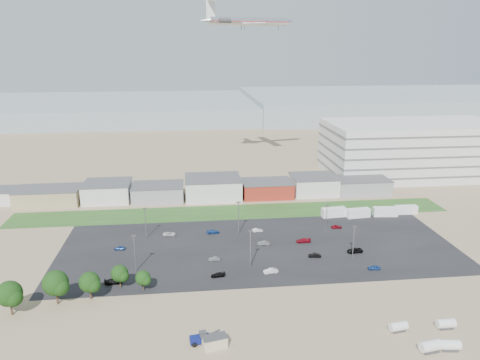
{
  "coord_description": "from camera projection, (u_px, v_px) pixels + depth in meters",
  "views": [
    {
      "loc": [
        -15.58,
        -110.38,
        59.21
      ],
      "look_at": [
        -0.53,
        22.0,
        20.97
      ],
      "focal_mm": 35.0,
      "sensor_mm": 36.0,
      "label": 1
    }
  ],
  "objects": [
    {
      "name": "airliner",
      "position": [
        249.0,
        21.0,
        211.26
      ],
      "size": [
        51.07,
        40.27,
        13.38
      ],
      "primitive_type": null,
      "rotation": [
        0.0,
        0.0,
        0.23
      ],
      "color": "silver"
    },
    {
      "name": "storage_tank_nw",
      "position": [
        398.0,
        326.0,
        100.54
      ],
      "size": [
        4.07,
        2.46,
        2.3
      ],
      "primitive_type": null,
      "rotation": [
        0.0,
        0.0,
        0.15
      ],
      "color": "silver",
      "rests_on": "ground"
    },
    {
      "name": "storage_tank_ne",
      "position": [
        446.0,
        324.0,
        101.52
      ],
      "size": [
        3.96,
        1.99,
        2.37
      ],
      "primitive_type": null,
      "rotation": [
        0.0,
        0.0,
        -0.0
      ],
      "color": "silver",
      "rests_on": "ground"
    },
    {
      "name": "tree_near",
      "position": [
        143.0,
        279.0,
        116.83
      ],
      "size": [
        4.05,
        4.05,
        6.07
      ],
      "primitive_type": null,
      "color": "black",
      "rests_on": "ground"
    },
    {
      "name": "tree_mid",
      "position": [
        90.0,
        284.0,
        112.51
      ],
      "size": [
        5.36,
        5.36,
        8.04
      ],
      "primitive_type": null,
      "color": "black",
      "rests_on": "ground"
    },
    {
      "name": "lightpole_front_r",
      "position": [
        353.0,
        242.0,
        134.04
      ],
      "size": [
        1.17,
        0.49,
        9.97
      ],
      "primitive_type": null,
      "color": "slate",
      "rests_on": "ground"
    },
    {
      "name": "parked_car_7",
      "position": [
        264.0,
        243.0,
        144.42
      ],
      "size": [
        3.95,
        1.67,
        1.27
      ],
      "primitive_type": "imported",
      "rotation": [
        0.0,
        0.0,
        -1.66
      ],
      "color": "#595B5E",
      "rests_on": "ground"
    },
    {
      "name": "telehandler",
      "position": [
        200.0,
        338.0,
        96.26
      ],
      "size": [
        6.73,
        3.19,
        2.69
      ],
      "primitive_type": null,
      "rotation": [
        0.0,
        0.0,
        0.17
      ],
      "color": "#0B1359",
      "rests_on": "ground"
    },
    {
      "name": "parked_car_0",
      "position": [
        355.0,
        250.0,
        139.09
      ],
      "size": [
        4.87,
        2.6,
        1.3
      ],
      "primitive_type": "imported",
      "rotation": [
        0.0,
        0.0,
        -1.47
      ],
      "color": "black",
      "rests_on": "ground"
    },
    {
      "name": "box_trailer_b",
      "position": [
        358.0,
        213.0,
        167.63
      ],
      "size": [
        8.68,
        3.51,
        3.17
      ],
      "primitive_type": null,
      "rotation": [
        0.0,
        0.0,
        0.1
      ],
      "color": "silver",
      "rests_on": "ground"
    },
    {
      "name": "parked_car_13",
      "position": [
        271.0,
        271.0,
        126.47
      ],
      "size": [
        4.12,
        1.91,
        1.31
      ],
      "primitive_type": "imported",
      "rotation": [
        0.0,
        0.0,
        -1.43
      ],
      "color": "silver",
      "rests_on": "ground"
    },
    {
      "name": "parked_car_1",
      "position": [
        315.0,
        255.0,
        135.99
      ],
      "size": [
        3.81,
        1.78,
        1.21
      ],
      "primitive_type": "imported",
      "rotation": [
        0.0,
        0.0,
        -1.71
      ],
      "color": "black",
      "rests_on": "ground"
    },
    {
      "name": "lightpole_front_l",
      "position": [
        135.0,
        254.0,
        126.2
      ],
      "size": [
        1.24,
        0.51,
        10.5
      ],
      "primitive_type": null,
      "color": "slate",
      "rests_on": "ground"
    },
    {
      "name": "lightpole_back_m",
      "position": [
        239.0,
        218.0,
        151.82
      ],
      "size": [
        1.29,
        0.54,
        11.0
      ],
      "primitive_type": null,
      "color": "slate",
      "rests_on": "ground"
    },
    {
      "name": "tree_left",
      "position": [
        56.0,
        286.0,
        110.16
      ],
      "size": [
        6.48,
        6.48,
        9.72
      ],
      "primitive_type": null,
      "color": "black",
      "rests_on": "ground"
    },
    {
      "name": "lightpole_front_m",
      "position": [
        250.0,
        249.0,
        128.78
      ],
      "size": [
        1.27,
        0.53,
        10.81
      ],
      "primitive_type": null,
      "color": "slate",
      "rests_on": "ground"
    },
    {
      "name": "ground",
      "position": [
        251.0,
        279.0,
        123.44
      ],
      "size": [
        700.0,
        700.0,
        0.0
      ],
      "primitive_type": "plane",
      "color": "#917C5C",
      "rests_on": "ground"
    },
    {
      "name": "parked_car_3",
      "position": [
        218.0,
        275.0,
        124.5
      ],
      "size": [
        3.97,
        2.02,
        1.1
      ],
      "primitive_type": "imported",
      "rotation": [
        0.0,
        0.0,
        -1.44
      ],
      "color": "black",
      "rests_on": "ground"
    },
    {
      "name": "storage_tank_sw",
      "position": [
        431.0,
        346.0,
        93.74
      ],
      "size": [
        4.68,
        2.84,
        2.64
      ],
      "primitive_type": null,
      "rotation": [
        0.0,
        0.0,
        0.15
      ],
      "color": "silver",
      "rests_on": "ground"
    },
    {
      "name": "parked_car_9",
      "position": [
        169.0,
        234.0,
        151.48
      ],
      "size": [
        4.26,
        2.13,
        1.16
      ],
      "primitive_type": "imported",
      "rotation": [
        0.0,
        0.0,
        1.62
      ],
      "color": "silver",
      "rests_on": "ground"
    },
    {
      "name": "parked_car_12",
      "position": [
        303.0,
        240.0,
        146.25
      ],
      "size": [
        4.54,
        1.87,
        1.31
      ],
      "primitive_type": "imported",
      "rotation": [
        0.0,
        0.0,
        -1.58
      ],
      "color": "maroon",
      "rests_on": "ground"
    },
    {
      "name": "parked_car_2",
      "position": [
        374.0,
        268.0,
        128.53
      ],
      "size": [
        3.55,
        1.78,
        1.16
      ],
      "primitive_type": "imported",
      "rotation": [
        0.0,
        0.0,
        -1.7
      ],
      "color": "navy",
      "rests_on": "ground"
    },
    {
      "name": "grass_strip",
      "position": [
        232.0,
        212.0,
        173.1
      ],
      "size": [
        160.0,
        16.0,
        0.02
      ],
      "primitive_type": "cube",
      "color": "#274E1D",
      "rests_on": "ground"
    },
    {
      "name": "lightpole_back_l",
      "position": [
        146.0,
        223.0,
        148.28
      ],
      "size": [
        1.2,
        0.5,
        10.18
      ],
      "primitive_type": null,
      "color": "slate",
      "rests_on": "ground"
    },
    {
      "name": "lightpole_back_r",
      "position": [
        326.0,
        219.0,
        152.02
      ],
      "size": [
        1.17,
        0.49,
        9.95
      ],
      "primitive_type": null,
      "color": "slate",
      "rests_on": "ground"
    },
    {
      "name": "box_trailer_c",
      "position": [
        385.0,
        212.0,
        168.84
      ],
      "size": [
        8.84,
        3.56,
        3.23
      ],
      "primitive_type": null,
      "rotation": [
        0.0,
        0.0,
        -0.1
      ],
      "color": "silver",
      "rests_on": "ground"
    },
    {
      "name": "parked_car_8",
      "position": [
        337.0,
        227.0,
        157.58
      ],
      "size": [
        3.56,
        1.47,
        1.21
      ],
      "primitive_type": "imported",
      "rotation": [
        0.0,
        0.0,
        1.59
      ],
      "color": "maroon",
      "rests_on": "ground"
    },
    {
      "name": "parking_garage",
      "position": [
        413.0,
        149.0,
        220.49
      ],
      "size": [
        80.0,
        40.0,
        25.0
      ],
      "primitive_type": "cube",
      "color": "silver",
      "rests_on": "ground"
    },
    {
      "name": "hills_backdrop",
      "position": [
        248.0,
        108.0,
        427.38
      ],
      "size": [
        700.0,
        200.0,
        9.0
      ],
      "primitive_type": null,
      "color": "gray",
      "rests_on": "ground"
    },
    {
      "name": "box_trailer_a",
      "position": [
        334.0,
        212.0,
        168.13
      ],
      "size": [
        8.98,
        3.55,
        3.29
      ],
      "primitive_type": null,
      "rotation": [
        0.0,
        0.0,
        0.09
      ],
      "color": "silver",
      "rests_on": "ground"
    },
    {
      "name": "parked_car_6",
      "position": [
        213.0,
        232.0,
        153.35
      ],
      "size": [
        4.31,
        1.99,
        1.22
      ],
      "primitive_type": "imported",
      "rotation": [
        0.0,
        0.0,
        1.64
      ],
      "color": "navy",
      "rests_on": "ground"
    },
    {
      "name": "parked_car_5",
      "position": [
        120.0,
        248.0,
        140.96
      ],
      "size": [
        3.29,
        1.44,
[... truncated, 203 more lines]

